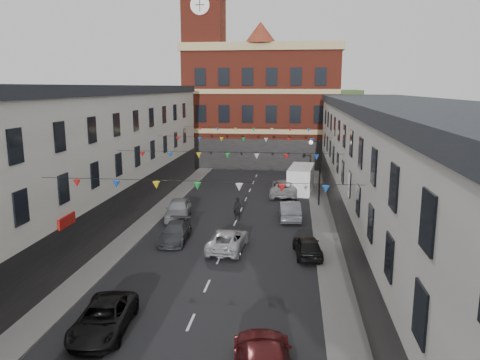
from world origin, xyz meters
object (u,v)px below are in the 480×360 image
at_px(car_right_d, 308,246).
at_px(car_right_f, 284,187).
at_px(car_left_c, 104,318).
at_px(pedestrian, 237,209).
at_px(moving_car, 228,240).
at_px(car_right_e, 289,210).
at_px(car_left_d, 175,232).
at_px(street_lamp, 317,164).
at_px(white_van, 301,179).
at_px(car_left_e, 178,209).

bearing_deg(car_right_d, car_right_f, -90.47).
distance_m(car_left_c, car_right_f, 28.31).
bearing_deg(pedestrian, car_right_d, -35.44).
bearing_deg(moving_car, car_right_f, -97.70).
bearing_deg(pedestrian, car_left_c, -82.66).
bearing_deg(car_right_d, car_right_e, -88.34).
distance_m(car_right_f, moving_car, 16.60).
xyz_separation_m(car_right_f, pedestrian, (-3.51, -9.39, 0.17)).
bearing_deg(car_left_d, street_lamp, 44.21).
bearing_deg(car_right_e, white_van, -100.79).
height_order(car_left_c, moving_car, moving_car).
height_order(street_lamp, car_left_e, street_lamp).
xyz_separation_m(street_lamp, car_left_c, (-10.15, -23.25, -3.25)).
bearing_deg(car_right_f, car_right_e, 95.19).
distance_m(car_left_d, car_right_f, 16.62).
relative_size(car_left_c, pedestrian, 2.45).
height_order(white_van, pedestrian, white_van).
height_order(street_lamp, car_right_e, street_lamp).
height_order(street_lamp, car_left_d, street_lamp).
bearing_deg(pedestrian, car_right_e, 32.03).
distance_m(car_left_e, car_right_d, 12.74).
bearing_deg(car_left_e, car_left_c, -93.81).
distance_m(car_right_e, pedestrian, 4.25).
relative_size(car_left_e, car_right_d, 1.19).
xyz_separation_m(street_lamp, car_left_d, (-10.15, -10.86, -3.27)).
height_order(car_right_e, car_right_f, car_right_f).
distance_m(street_lamp, moving_car, 14.04).
xyz_separation_m(car_right_d, pedestrian, (-5.41, 7.55, 0.28)).
bearing_deg(white_van, street_lamp, -71.74).
bearing_deg(white_van, moving_car, -99.03).
bearing_deg(street_lamp, car_left_e, -155.01).
xyz_separation_m(car_left_c, car_left_d, (0.00, 12.39, -0.01)).
bearing_deg(car_left_e, pedestrian, -7.41).
bearing_deg(street_lamp, car_right_f, 125.60).
distance_m(car_left_c, car_right_e, 20.50).
height_order(car_left_d, white_van, white_van).
height_order(car_left_c, pedestrian, pedestrian).
height_order(car_left_e, moving_car, car_left_e).
distance_m(car_left_d, white_van, 19.10).
bearing_deg(pedestrian, moving_car, -69.31).
height_order(moving_car, white_van, white_van).
distance_m(street_lamp, white_van, 6.71).
height_order(car_left_d, car_right_f, car_right_f).
relative_size(car_right_d, car_right_f, 0.70).
bearing_deg(car_right_e, car_left_e, 1.09).
distance_m(car_right_d, car_right_f, 17.04).
bearing_deg(car_left_e, car_right_f, 40.79).
height_order(car_left_c, car_left_e, car_left_e).
bearing_deg(street_lamp, car_left_c, -113.58).
relative_size(car_right_d, car_right_e, 0.85).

